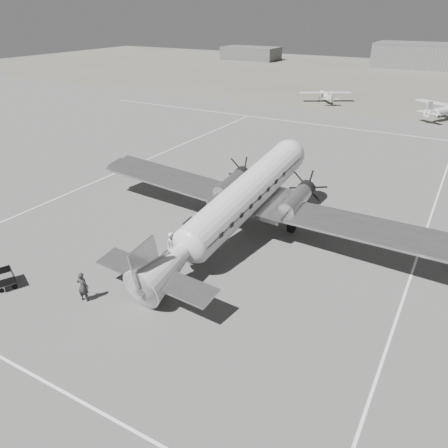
{
  "coord_description": "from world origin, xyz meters",
  "views": [
    {
      "loc": [
        13.23,
        -22.77,
        15.51
      ],
      "look_at": [
        -0.02,
        0.51,
        2.2
      ],
      "focal_mm": 35.0,
      "sensor_mm": 36.0,
      "label": 1
    }
  ],
  "objects_px": {
    "dc3_airliner": "(238,205)",
    "ground_crew": "(83,287)",
    "ramp_agent": "(146,258)",
    "shed_secondary": "(251,53)",
    "light_plane_right": "(448,112)",
    "baggage_cart_far": "(5,279)",
    "light_plane_left": "(326,97)",
    "baggage_cart_near": "(140,267)",
    "passenger": "(171,243)"
  },
  "relations": [
    {
      "from": "ramp_agent",
      "to": "shed_secondary",
      "type": "bearing_deg",
      "value": 37.82
    },
    {
      "from": "light_plane_left",
      "to": "baggage_cart_near",
      "type": "bearing_deg",
      "value": -114.13
    },
    {
      "from": "baggage_cart_near",
      "to": "baggage_cart_far",
      "type": "distance_m",
      "value": 8.22
    },
    {
      "from": "baggage_cart_far",
      "to": "ramp_agent",
      "type": "xyz_separation_m",
      "value": [
        6.37,
        5.81,
        0.37
      ]
    },
    {
      "from": "shed_secondary",
      "to": "ground_crew",
      "type": "distance_m",
      "value": 133.49
    },
    {
      "from": "shed_secondary",
      "to": "dc3_airliner",
      "type": "xyz_separation_m",
      "value": [
        54.98,
        -112.49,
        0.86
      ]
    },
    {
      "from": "shed_secondary",
      "to": "ground_crew",
      "type": "height_order",
      "value": "shed_secondary"
    },
    {
      "from": "light_plane_right",
      "to": "baggage_cart_near",
      "type": "height_order",
      "value": "light_plane_right"
    },
    {
      "from": "light_plane_left",
      "to": "ramp_agent",
      "type": "bearing_deg",
      "value": -114.02
    },
    {
      "from": "ground_crew",
      "to": "light_plane_right",
      "type": "bearing_deg",
      "value": -116.39
    },
    {
      "from": "light_plane_left",
      "to": "ramp_agent",
      "type": "height_order",
      "value": "light_plane_left"
    },
    {
      "from": "light_plane_right",
      "to": "baggage_cart_far",
      "type": "bearing_deg",
      "value": -76.21
    },
    {
      "from": "shed_secondary",
      "to": "dc3_airliner",
      "type": "distance_m",
      "value": 125.21
    },
    {
      "from": "dc3_airliner",
      "to": "baggage_cart_near",
      "type": "relative_size",
      "value": 18.76
    },
    {
      "from": "dc3_airliner",
      "to": "ground_crew",
      "type": "height_order",
      "value": "dc3_airliner"
    },
    {
      "from": "dc3_airliner",
      "to": "ground_crew",
      "type": "relative_size",
      "value": 15.66
    },
    {
      "from": "baggage_cart_near",
      "to": "ramp_agent",
      "type": "height_order",
      "value": "ramp_agent"
    },
    {
      "from": "dc3_airliner",
      "to": "ground_crew",
      "type": "xyz_separation_m",
      "value": [
        -4.33,
        -11.02,
        -1.9
      ]
    },
    {
      "from": "shed_secondary",
      "to": "light_plane_right",
      "type": "distance_m",
      "value": 89.89
    },
    {
      "from": "light_plane_left",
      "to": "ramp_agent",
      "type": "xyz_separation_m",
      "value": [
        7.59,
        -61.08,
        -0.14
      ]
    },
    {
      "from": "baggage_cart_near",
      "to": "passenger",
      "type": "height_order",
      "value": "passenger"
    },
    {
      "from": "light_plane_right",
      "to": "ground_crew",
      "type": "xyz_separation_m",
      "value": [
        -14.04,
        -61.1,
        -0.3
      ]
    },
    {
      "from": "baggage_cart_far",
      "to": "ramp_agent",
      "type": "bearing_deg",
      "value": 68.29
    },
    {
      "from": "light_plane_right",
      "to": "passenger",
      "type": "xyz_separation_m",
      "value": [
        -12.82,
        -54.04,
        -0.45
      ]
    },
    {
      "from": "ramp_agent",
      "to": "light_plane_right",
      "type": "bearing_deg",
      "value": 1.39
    },
    {
      "from": "ground_crew",
      "to": "shed_secondary",
      "type": "bearing_deg",
      "value": -81.15
    },
    {
      "from": "shed_secondary",
      "to": "ground_crew",
      "type": "bearing_deg",
      "value": -67.7
    },
    {
      "from": "shed_secondary",
      "to": "baggage_cart_near",
      "type": "height_order",
      "value": "shed_secondary"
    },
    {
      "from": "light_plane_right",
      "to": "baggage_cart_far",
      "type": "xyz_separation_m",
      "value": [
        -19.39,
        -62.42,
        -0.78
      ]
    },
    {
      "from": "ground_crew",
      "to": "passenger",
      "type": "xyz_separation_m",
      "value": [
        1.22,
        7.06,
        -0.15
      ]
    },
    {
      "from": "shed_secondary",
      "to": "baggage_cart_far",
      "type": "bearing_deg",
      "value": -70.05
    },
    {
      "from": "dc3_airliner",
      "to": "baggage_cart_far",
      "type": "xyz_separation_m",
      "value": [
        -9.68,
        -12.34,
        -2.38
      ]
    },
    {
      "from": "light_plane_right",
      "to": "baggage_cart_near",
      "type": "xyz_separation_m",
      "value": [
        -13.07,
        -57.18,
        -0.8
      ]
    },
    {
      "from": "dc3_airliner",
      "to": "light_plane_left",
      "type": "distance_m",
      "value": 55.66
    },
    {
      "from": "baggage_cart_near",
      "to": "ground_crew",
      "type": "relative_size",
      "value": 0.83
    },
    {
      "from": "dc3_airliner",
      "to": "baggage_cart_far",
      "type": "bearing_deg",
      "value": -123.52
    },
    {
      "from": "light_plane_left",
      "to": "light_plane_right",
      "type": "bearing_deg",
      "value": -43.32
    },
    {
      "from": "passenger",
      "to": "baggage_cart_near",
      "type": "bearing_deg",
      "value": -161.45
    },
    {
      "from": "light_plane_left",
      "to": "ground_crew",
      "type": "height_order",
      "value": "light_plane_left"
    },
    {
      "from": "dc3_airliner",
      "to": "light_plane_left",
      "type": "height_order",
      "value": "dc3_airliner"
    },
    {
      "from": "light_plane_right",
      "to": "ramp_agent",
      "type": "distance_m",
      "value": 58.09
    },
    {
      "from": "light_plane_right",
      "to": "ramp_agent",
      "type": "xyz_separation_m",
      "value": [
        -13.02,
        -56.61,
        -0.4
      ]
    },
    {
      "from": "light_plane_right",
      "to": "baggage_cart_far",
      "type": "height_order",
      "value": "light_plane_right"
    },
    {
      "from": "shed_secondary",
      "to": "dc3_airliner",
      "type": "relative_size",
      "value": 0.6
    },
    {
      "from": "baggage_cart_far",
      "to": "ramp_agent",
      "type": "distance_m",
      "value": 8.63
    },
    {
      "from": "ground_crew",
      "to": "passenger",
      "type": "relative_size",
      "value": 1.19
    },
    {
      "from": "baggage_cart_near",
      "to": "shed_secondary",
      "type": "bearing_deg",
      "value": 97.81
    },
    {
      "from": "shed_secondary",
      "to": "baggage_cart_far",
      "type": "distance_m",
      "value": 132.8
    },
    {
      "from": "dc3_airliner",
      "to": "baggage_cart_near",
      "type": "xyz_separation_m",
      "value": [
        -3.35,
        -7.1,
        -2.41
      ]
    },
    {
      "from": "dc3_airliner",
      "to": "light_plane_right",
      "type": "distance_m",
      "value": 51.04
    }
  ]
}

